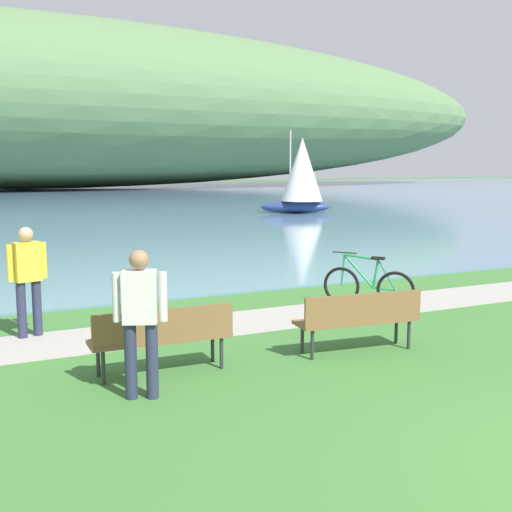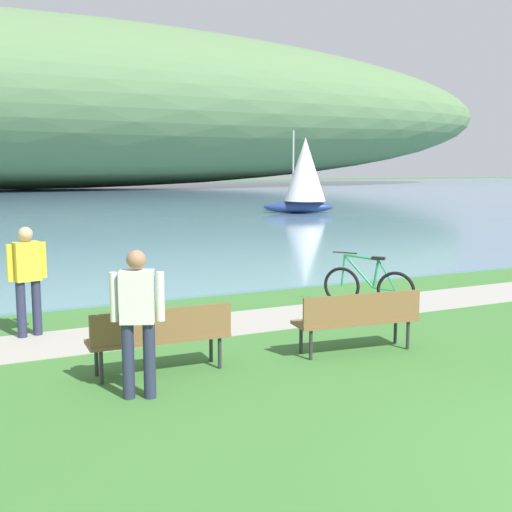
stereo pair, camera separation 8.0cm
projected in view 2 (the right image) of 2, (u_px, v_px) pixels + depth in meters
bay_water at (24, 199)px, 49.07m from camera, size 180.00×80.00×0.04m
distant_hillside at (23, 103)px, 66.86m from camera, size 119.20×28.00×17.77m
shoreline_path at (294, 316)px, 11.36m from camera, size 60.00×1.50×0.01m
park_bench_near_camera at (160, 334)px, 8.18m from camera, size 1.82×0.54×0.88m
park_bench_further_along at (358, 317)px, 9.11m from camera, size 1.84×0.67×0.88m
bicycle_leaning_near_bench at (368, 286)px, 12.03m from camera, size 1.08×1.47×1.01m
person_at_shoreline at (27, 274)px, 9.90m from camera, size 0.60×0.30×1.71m
person_on_the_grass at (138, 314)px, 7.27m from camera, size 0.57×0.35×1.71m
sailboat_mid_bay at (304, 174)px, 34.55m from camera, size 3.81×2.96×4.38m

